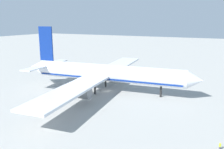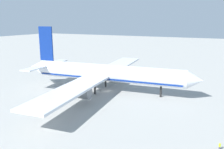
# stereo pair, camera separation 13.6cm
# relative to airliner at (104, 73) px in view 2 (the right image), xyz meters

# --- Properties ---
(ground_plane) EXTENTS (600.00, 600.00, 0.00)m
(ground_plane) POSITION_rel_airliner_xyz_m (1.37, 0.24, -6.82)
(ground_plane) COLOR #9E9E99
(airliner) EXTENTS (67.92, 81.02, 23.58)m
(airliner) POSITION_rel_airliner_xyz_m (0.00, 0.00, 0.00)
(airliner) COLOR silver
(airliner) RESTS_ON ground
(ground_worker_2) EXTENTS (0.52, 0.52, 1.74)m
(ground_worker_2) POSITION_rel_airliner_xyz_m (41.22, -25.76, -5.94)
(ground_worker_2) COLOR #3F3F47
(ground_worker_2) RESTS_ON ground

